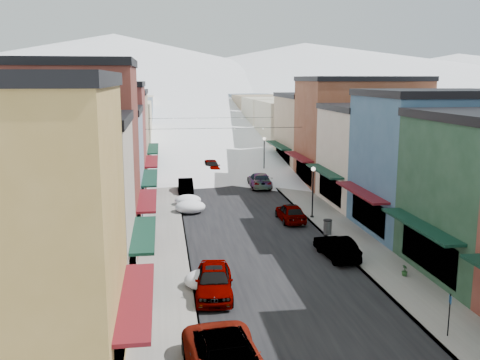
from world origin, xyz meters
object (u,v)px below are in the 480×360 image
object	(u,v)px
car_dark_hatch	(186,186)
trash_can	(328,227)
streetlamp_near	(313,186)
car_silver_sedan	(214,281)
car_green_sedan	(336,247)

from	to	relation	value
car_dark_hatch	trash_can	distance (m)	19.17
trash_can	streetlamp_near	world-z (taller)	streetlamp_near
streetlamp_near	car_dark_hatch	bearing A→B (deg)	129.63
car_silver_sedan	car_green_sedan	distance (m)	9.63
car_silver_sedan	car_dark_hatch	size ratio (longest dim) A/B	1.17
car_green_sedan	streetlamp_near	world-z (taller)	streetlamp_near
trash_can	car_green_sedan	bearing A→B (deg)	-100.78
car_dark_hatch	car_silver_sedan	bearing A→B (deg)	-89.18
car_dark_hatch	streetlamp_near	size ratio (longest dim) A/B	0.99
car_dark_hatch	car_green_sedan	xyz separation A→B (m)	(8.60, -21.38, 0.04)
car_dark_hatch	car_green_sedan	distance (m)	23.04
car_silver_sedan	car_green_sedan	size ratio (longest dim) A/B	1.10
trash_can	car_dark_hatch	bearing A→B (deg)	119.71
trash_can	streetlamp_near	bearing A→B (deg)	87.11
car_silver_sedan	streetlamp_near	size ratio (longest dim) A/B	1.16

